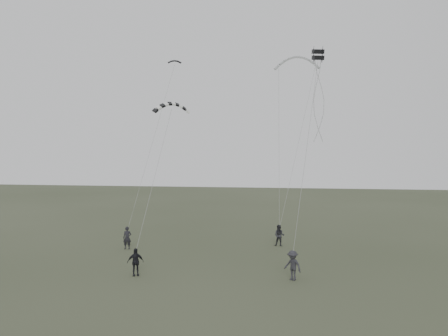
# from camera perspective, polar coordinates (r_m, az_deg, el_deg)

# --- Properties ---
(ground) EXTENTS (140.00, 140.00, 0.00)m
(ground) POSITION_cam_1_polar(r_m,az_deg,el_deg) (32.12, -3.25, -12.87)
(ground) COLOR #384029
(ground) RESTS_ON ground
(flyer_left) EXTENTS (0.77, 0.58, 1.92)m
(flyer_left) POSITION_cam_1_polar(r_m,az_deg,el_deg) (38.58, -12.53, -8.90)
(flyer_left) COLOR black
(flyer_left) RESTS_ON ground
(flyer_right) EXTENTS (1.03, 0.87, 1.87)m
(flyer_right) POSITION_cam_1_polar(r_m,az_deg,el_deg) (39.12, 7.24, -8.75)
(flyer_right) COLOR #26262B
(flyer_right) RESTS_ON ground
(flyer_center) EXTENTS (1.17, 0.87, 1.85)m
(flyer_center) POSITION_cam_1_polar(r_m,az_deg,el_deg) (30.51, -11.50, -11.93)
(flyer_center) COLOR black
(flyer_center) RESTS_ON ground
(flyer_far) EXTENTS (1.43, 1.31, 1.93)m
(flyer_far) POSITION_cam_1_polar(r_m,az_deg,el_deg) (29.24, 8.96, -12.45)
(flyer_far) COLOR #28282D
(flyer_far) RESTS_ON ground
(kite_dark_small) EXTENTS (1.37, 0.78, 0.56)m
(kite_dark_small) POSITION_cam_1_polar(r_m,az_deg,el_deg) (43.67, -6.48, 13.74)
(kite_dark_small) COLOR black
(kite_dark_small) RESTS_ON flyer_left
(kite_pale_large) EXTENTS (4.34, 1.42, 1.94)m
(kite_pale_large) POSITION_cam_1_polar(r_m,az_deg,el_deg) (43.99, 9.49, 14.10)
(kite_pale_large) COLOR #ABAEB0
(kite_pale_large) RESTS_ON flyer_right
(kite_striped) EXTENTS (3.08, 2.20, 1.33)m
(kite_striped) POSITION_cam_1_polar(r_m,az_deg,el_deg) (35.54, -6.86, 8.35)
(kite_striped) COLOR black
(kite_striped) RESTS_ON flyer_center
(kite_box) EXTENTS (0.93, 1.03, 0.89)m
(kite_box) POSITION_cam_1_polar(r_m,az_deg,el_deg) (33.54, 12.17, 14.27)
(kite_box) COLOR black
(kite_box) RESTS_ON flyer_far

